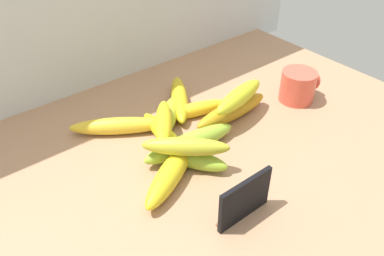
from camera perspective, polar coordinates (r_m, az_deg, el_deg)
The scene contains 15 objects.
counter_top at distance 80.86cm, azimuth 2.13°, elevation -4.39°, with size 110.00×76.00×3.00cm, color #A77B5B.
chalkboard_sign at distance 65.62cm, azimuth 7.68°, elevation -10.49°, with size 11.00×1.80×8.40cm.
coffee_mug at distance 97.58cm, azimuth 15.32°, elevation 5.99°, with size 9.85×8.35×7.57cm.
banana_0 at distance 85.29cm, azimuth -10.70°, elevation 0.31°, with size 20.95×3.75×3.75cm, color gold.
banana_1 at distance 78.76cm, azimuth -0.30°, elevation -2.21°, with size 20.96×4.27×4.27cm, color #93B933.
banana_2 at distance 89.25cm, azimuth 0.45°, elevation 2.71°, with size 16.42×3.35×3.35cm, color yellow.
banana_3 at distance 75.63cm, azimuth -0.44°, elevation -4.38°, with size 15.71×3.84×3.84cm, color #97BB30.
banana_4 at distance 81.37cm, azimuth -3.78°, elevation -1.22°, with size 19.08×3.40×3.40cm, color yellow.
banana_5 at distance 72.24cm, azimuth -3.12°, elevation -6.60°, with size 19.06×4.30×4.30cm, color yellow.
banana_6 at distance 86.95cm, azimuth -3.38°, elevation 1.77°, with size 15.10×3.76×3.76cm, color #A9B229.
banana_7 at distance 88.58cm, azimuth 5.87°, elevation 2.55°, with size 20.36×4.25×4.25cm, color #B7891A.
banana_8 at distance 92.75cm, azimuth -1.87°, elevation 4.32°, with size 19.76×3.84×3.84cm, color gold.
banana_9 at distance 86.04cm, azimuth 6.92°, elevation 4.60°, with size 16.55×3.94×3.94cm, color gold.
banana_10 at distance 79.33cm, azimuth -4.23°, elevation 0.68°, with size 16.11×3.34×3.34cm, color yellow.
banana_11 at distance 72.44cm, azimuth -0.92°, elevation -2.73°, with size 16.56×3.55×3.55cm, color gold.
Camera 1 is at (-40.31, -45.56, 54.77)cm, focal length 36.40 mm.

